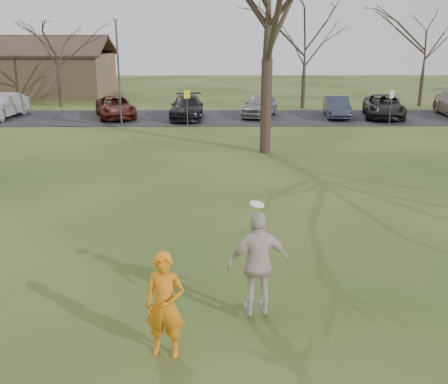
% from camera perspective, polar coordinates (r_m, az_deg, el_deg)
% --- Properties ---
extents(ground, '(120.00, 120.00, 0.00)m').
position_cam_1_polar(ground, '(9.69, 0.22, -15.70)').
color(ground, '#1E380F').
rests_on(ground, ground).
extents(parking_strip, '(62.00, 6.50, 0.04)m').
position_cam_1_polar(parking_strip, '(33.54, -0.33, 8.30)').
color(parking_strip, black).
rests_on(parking_strip, ground).
extents(player_defender, '(0.75, 0.55, 1.88)m').
position_cam_1_polar(player_defender, '(8.79, -6.60, -12.44)').
color(player_defender, orange).
rests_on(player_defender, ground).
extents(car_1, '(2.19, 4.93, 1.57)m').
position_cam_1_polar(car_1, '(36.07, -23.67, 8.80)').
color(car_1, '#9C9EA1').
rests_on(car_1, parking_strip).
extents(car_2, '(3.56, 5.27, 1.34)m').
position_cam_1_polar(car_2, '(34.13, -12.02, 9.25)').
color(car_2, '#4E1A12').
rests_on(car_2, parking_strip).
extents(car_3, '(2.02, 4.92, 1.42)m').
position_cam_1_polar(car_3, '(33.13, -4.17, 9.42)').
color(car_3, black).
rests_on(car_3, parking_strip).
extents(car_4, '(2.92, 4.59, 1.46)m').
position_cam_1_polar(car_4, '(33.88, 4.06, 9.62)').
color(car_4, gray).
rests_on(car_4, parking_strip).
extents(car_5, '(1.82, 4.19, 1.34)m').
position_cam_1_polar(car_5, '(34.30, 12.49, 9.26)').
color(car_5, '#2A2D40').
rests_on(car_5, parking_strip).
extents(car_6, '(3.38, 5.54, 1.43)m').
position_cam_1_polar(car_6, '(35.02, 17.39, 9.12)').
color(car_6, black).
rests_on(car_6, parking_strip).
extents(catching_play, '(1.27, 0.72, 2.25)m').
position_cam_1_polar(catching_play, '(9.66, 3.88, -7.95)').
color(catching_play, beige).
rests_on(catching_play, ground).
extents(lamp_post, '(0.34, 0.34, 6.27)m').
position_cam_1_polar(lamp_post, '(31.21, -11.78, 14.56)').
color(lamp_post, '#47474C').
rests_on(lamp_post, ground).
extents(sign_yellow, '(0.35, 0.35, 2.08)m').
position_cam_1_polar(sign_yellow, '(30.43, -4.14, 10.04)').
color(sign_yellow, '#47474C').
rests_on(sign_yellow, ground).
extents(sign_white, '(0.35, 0.35, 2.08)m').
position_cam_1_polar(sign_white, '(32.01, 18.16, 9.60)').
color(sign_white, '#47474C').
rests_on(sign_white, ground).
extents(small_tree_row, '(55.00, 5.90, 8.50)m').
position_cam_1_polar(small_tree_row, '(38.47, 6.41, 15.15)').
color(small_tree_row, '#352821').
rests_on(small_tree_row, ground).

